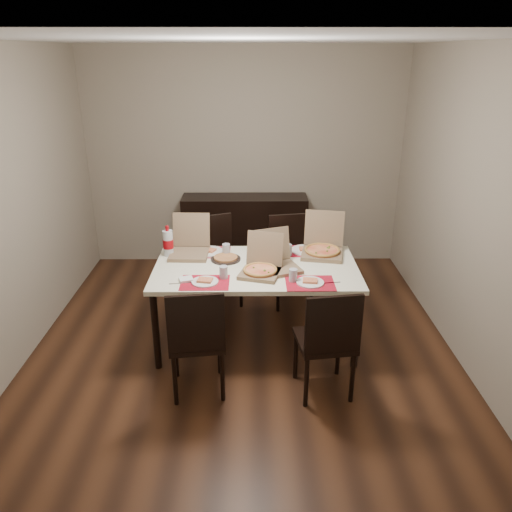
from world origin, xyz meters
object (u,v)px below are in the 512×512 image
(dining_table, at_px, (256,273))
(dip_bowl, at_px, (273,258))
(chair_near_left, at_px, (197,338))
(pizza_box_center, at_px, (261,268))
(chair_far_right, at_px, (290,255))
(chair_near_right, at_px, (328,339))
(chair_far_left, at_px, (216,256))
(sideboard, at_px, (245,232))
(soda_bottle, at_px, (168,243))

(dining_table, height_order, dip_bowl, dip_bowl)
(chair_near_left, xyz_separation_m, pizza_box_center, (0.50, 0.65, 0.29))
(pizza_box_center, distance_m, dip_bowl, 0.33)
(dining_table, distance_m, dip_bowl, 0.23)
(chair_far_right, bearing_deg, chair_near_right, -84.27)
(chair_near_right, distance_m, chair_far_left, 1.90)
(chair_far_left, bearing_deg, sideboard, 72.58)
(chair_near_left, distance_m, dip_bowl, 1.16)
(pizza_box_center, bearing_deg, sideboard, 94.99)
(sideboard, xyz_separation_m, dip_bowl, (0.28, -1.59, 0.32))
(chair_near_left, relative_size, chair_far_left, 1.00)
(dining_table, bearing_deg, dip_bowl, 45.05)
(chair_near_right, relative_size, soda_bottle, 3.20)
(chair_near_left, xyz_separation_m, chair_far_left, (0.04, 1.62, 0.00))
(chair_far_right, relative_size, soda_bottle, 3.20)
(chair_near_right, height_order, dip_bowl, chair_near_right)
(dining_table, bearing_deg, chair_far_left, 116.53)
(dining_table, xyz_separation_m, chair_near_left, (-0.46, -0.80, -0.17))
(sideboard, xyz_separation_m, soda_bottle, (-0.69, -1.48, 0.42))
(sideboard, height_order, pizza_box_center, pizza_box_center)
(pizza_box_center, bearing_deg, chair_near_right, -53.91)
(dining_table, distance_m, soda_bottle, 0.88)
(dining_table, xyz_separation_m, chair_far_right, (0.37, 0.84, -0.17))
(chair_far_left, xyz_separation_m, chair_far_right, (0.78, 0.01, 0.00))
(chair_near_right, distance_m, chair_far_right, 1.67)
(dining_table, bearing_deg, chair_near_left, -119.76)
(sideboard, distance_m, pizza_box_center, 1.93)
(dip_bowl, bearing_deg, dining_table, -134.95)
(sideboard, height_order, chair_near_left, chair_near_left)
(chair_far_left, relative_size, pizza_box_center, 2.14)
(chair_far_right, bearing_deg, chair_far_left, -179.23)
(soda_bottle, bearing_deg, chair_far_right, 25.77)
(chair_near_left, relative_size, soda_bottle, 3.20)
(dip_bowl, bearing_deg, chair_far_right, 72.68)
(chair_far_right, bearing_deg, dip_bowl, -107.32)
(soda_bottle, bearing_deg, chair_near_left, -71.43)
(chair_near_left, distance_m, soda_bottle, 1.18)
(chair_far_left, distance_m, dip_bowl, 0.91)
(sideboard, bearing_deg, chair_far_right, -61.67)
(chair_near_right, bearing_deg, sideboard, 104.35)
(sideboard, height_order, dining_table, sideboard)
(sideboard, xyz_separation_m, chair_near_left, (-0.33, -2.54, 0.06))
(soda_bottle, bearing_deg, sideboard, 65.01)
(sideboard, distance_m, dip_bowl, 1.64)
(sideboard, height_order, soda_bottle, soda_bottle)
(chair_near_left, bearing_deg, chair_far_right, 63.24)
(sideboard, relative_size, chair_near_right, 1.61)
(sideboard, relative_size, dip_bowl, 11.28)
(dining_table, relative_size, chair_far_right, 1.94)
(chair_far_left, bearing_deg, chair_near_left, -91.54)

